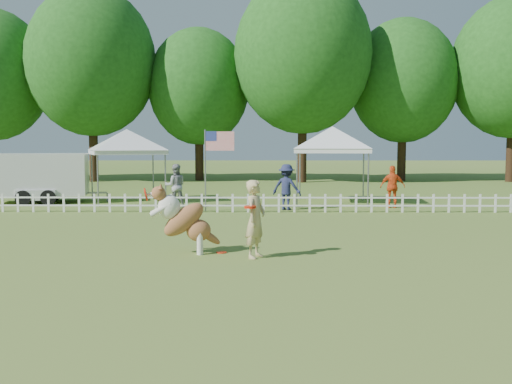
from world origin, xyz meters
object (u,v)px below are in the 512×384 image
(frisbee_on_turf, at_px, (221,252))
(flag_pole, at_px, (205,171))
(spectator_b, at_px, (287,187))
(spectator_c, at_px, (393,187))
(dog, at_px, (185,220))
(canopy_tent_right, at_px, (332,166))
(canopy_tent_left, at_px, (127,167))
(cargo_trailer, at_px, (39,178))
(handler, at_px, (255,219))
(spectator_a, at_px, (175,186))

(frisbee_on_turf, bearing_deg, flag_pole, 98.13)
(spectator_b, height_order, spectator_c, spectator_b)
(frisbee_on_turf, bearing_deg, dog, -171.52)
(canopy_tent_right, relative_size, spectator_b, 1.82)
(canopy_tent_left, bearing_deg, spectator_b, -43.54)
(frisbee_on_turf, bearing_deg, spectator_c, 56.63)
(canopy_tent_right, height_order, cargo_trailer, canopy_tent_right)
(canopy_tent_left, bearing_deg, spectator_c, -31.77)
(dog, relative_size, frisbee_on_turf, 6.56)
(dog, bearing_deg, handler, -22.52)
(spectator_b, bearing_deg, frisbee_on_turf, 99.43)
(cargo_trailer, relative_size, spectator_b, 2.80)
(canopy_tent_right, distance_m, flag_pole, 5.14)
(handler, xyz_separation_m, cargo_trailer, (-8.20, 10.16, 0.18))
(canopy_tent_right, relative_size, flag_pole, 1.04)
(handler, relative_size, dog, 1.09)
(handler, bearing_deg, canopy_tent_right, 8.02)
(handler, bearing_deg, spectator_c, -5.19)
(frisbee_on_turf, bearing_deg, canopy_tent_right, 70.33)
(handler, height_order, spectator_b, same)
(canopy_tent_left, distance_m, cargo_trailer, 3.29)
(flag_pole, height_order, spectator_b, flag_pole)
(canopy_tent_left, bearing_deg, frisbee_on_turf, -88.19)
(canopy_tent_right, height_order, flag_pole, canopy_tent_right)
(canopy_tent_right, xyz_separation_m, spectator_c, (1.92, -1.50, -0.66))
(frisbee_on_turf, height_order, canopy_tent_left, canopy_tent_left)
(frisbee_on_turf, distance_m, flag_pole, 7.33)
(frisbee_on_turf, xyz_separation_m, canopy_tent_right, (3.46, 9.67, 1.39))
(canopy_tent_left, bearing_deg, dog, -92.04)
(canopy_tent_left, height_order, cargo_trailer, canopy_tent_left)
(spectator_a, relative_size, spectator_b, 0.99)
(handler, xyz_separation_m, spectator_a, (-2.86, 8.60, -0.01))
(dog, bearing_deg, spectator_c, 45.95)
(frisbee_on_turf, height_order, spectator_a, spectator_a)
(cargo_trailer, bearing_deg, dog, -67.25)
(dog, xyz_separation_m, frisbee_on_turf, (0.73, 0.11, -0.69))
(spectator_c, bearing_deg, frisbee_on_turf, 57.88)
(dog, relative_size, canopy_tent_right, 0.50)
(handler, relative_size, spectator_c, 1.05)
(flag_pole, bearing_deg, cargo_trailer, 164.16)
(frisbee_on_turf, distance_m, spectator_a, 8.42)
(handler, height_order, canopy_tent_left, canopy_tent_left)
(flag_pole, xyz_separation_m, spectator_c, (6.40, 1.03, -0.61))
(frisbee_on_turf, relative_size, spectator_b, 0.14)
(handler, height_order, spectator_a, handler)
(spectator_c, bearing_deg, spectator_b, 11.13)
(canopy_tent_right, bearing_deg, spectator_c, -31.78)
(canopy_tent_right, height_order, spectator_c, canopy_tent_right)
(cargo_trailer, xyz_separation_m, spectator_b, (9.17, -2.15, -0.18))
(frisbee_on_turf, xyz_separation_m, canopy_tent_left, (-4.25, 9.93, 1.34))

